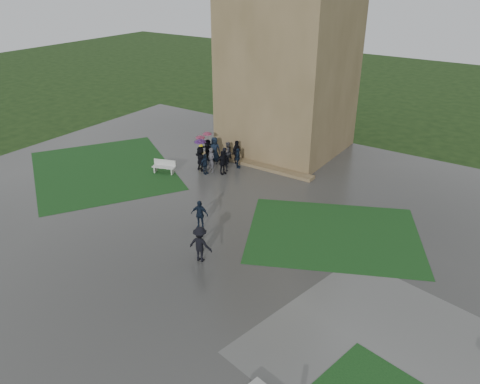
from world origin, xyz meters
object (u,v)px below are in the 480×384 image
Objects in this scene: tower at (291,28)px; pedestrian_near at (200,244)px; bench at (164,167)px; pedestrian_mid at (200,214)px.

pedestrian_near is at bearing -75.47° from tower.
bench is 11.12m from pedestrian_near.
tower reaches higher than bench.
pedestrian_near reaches higher than pedestrian_mid.
pedestrian_mid is 0.91× the size of pedestrian_near.
tower is at bearing 44.11° from bench.
tower is at bearing -85.77° from pedestrian_near.
pedestrian_near is (1.97, -2.42, 0.08)m from pedestrian_mid.
pedestrian_mid is at bearing -80.94° from tower.
pedestrian_mid is (6.72, -4.51, 0.36)m from bench.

